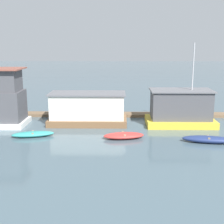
{
  "coord_description": "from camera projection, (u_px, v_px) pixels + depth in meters",
  "views": [
    {
      "loc": [
        0.55,
        -28.52,
        7.59
      ],
      "look_at": [
        0.0,
        -1.0,
        1.4
      ],
      "focal_mm": 50.0,
      "sensor_mm": 36.0,
      "label": 1
    }
  ],
  "objects": [
    {
      "name": "houseboat_yellow",
      "position": [
        180.0,
        109.0,
        28.93
      ],
      "size": [
        6.29,
        3.63,
        7.54
      ],
      "color": "gold",
      "rests_on": "ground_plane"
    },
    {
      "name": "dinghy_navy",
      "position": [
        208.0,
        139.0,
        23.97
      ],
      "size": [
        4.08,
        1.69,
        0.54
      ],
      "color": "navy",
      "rests_on": "ground_plane"
    },
    {
      "name": "dinghy_teal",
      "position": [
        33.0,
        134.0,
        25.54
      ],
      "size": [
        3.56,
        1.85,
        0.43
      ],
      "color": "teal",
      "rests_on": "ground_plane"
    },
    {
      "name": "dinghy_red",
      "position": [
        124.0,
        136.0,
        25.05
      ],
      "size": [
        3.44,
        1.81,
        0.48
      ],
      "color": "red",
      "rests_on": "ground_plane"
    },
    {
      "name": "houseboat_brown",
      "position": [
        88.0,
        109.0,
        29.32
      ],
      "size": [
        7.31,
        3.34,
        2.98
      ],
      "color": "brown",
      "rests_on": "ground_plane"
    },
    {
      "name": "dock_walkway",
      "position": [
        113.0,
        114.0,
        32.75
      ],
      "size": [
        33.8,
        1.45,
        0.3
      ],
      "primitive_type": "cube",
      "color": "brown",
      "rests_on": "ground_plane"
    },
    {
      "name": "ground_plane",
      "position": [
        112.0,
        124.0,
        29.49
      ],
      "size": [
        200.0,
        200.0,
        0.0
      ],
      "primitive_type": "plane",
      "color": "#475B66"
    }
  ]
}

